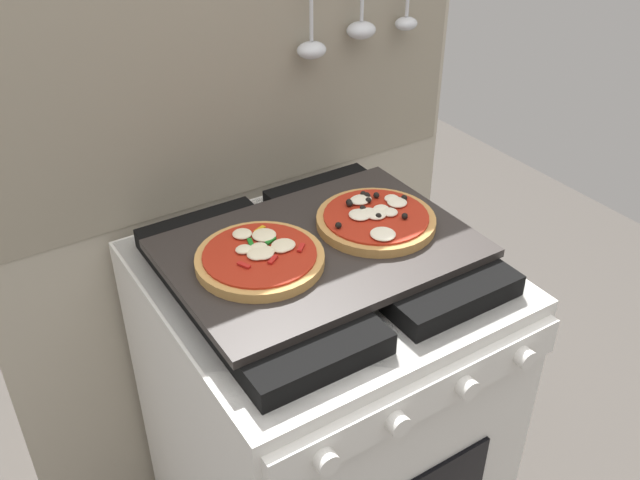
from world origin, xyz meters
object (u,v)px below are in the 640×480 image
object	(u,v)px
baking_tray	(320,248)
pizza_left	(260,257)
stove	(320,424)
pizza_right	(375,218)

from	to	relation	value
baking_tray	pizza_left	bearing A→B (deg)	176.76
stove	baking_tray	world-z (taller)	baking_tray
stove	pizza_left	distance (m)	0.49
stove	baking_tray	bearing A→B (deg)	90.00
baking_tray	pizza_right	distance (m)	0.13
pizza_right	pizza_left	bearing A→B (deg)	179.53
baking_tray	pizza_right	size ratio (longest dim) A/B	2.41
baking_tray	pizza_left	xyz separation A→B (m)	(-0.12, 0.01, 0.02)
baking_tray	pizza_right	xyz separation A→B (m)	(0.12, 0.00, 0.02)
baking_tray	stove	bearing A→B (deg)	-90.00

